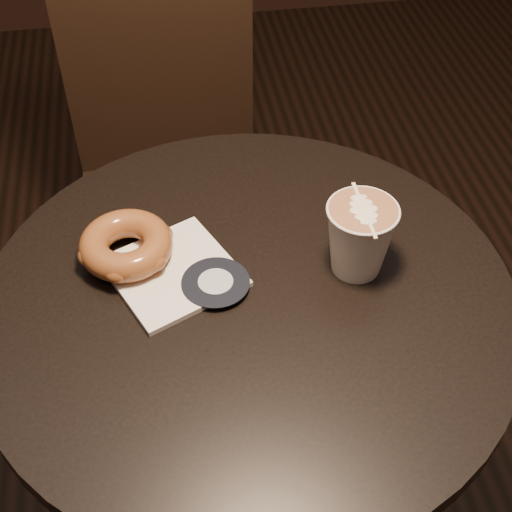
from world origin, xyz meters
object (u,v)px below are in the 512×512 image
Objects in this scene: chair at (168,149)px; pastry_bag at (174,272)px; doughnut at (126,245)px; latte_cup at (359,239)px; cafe_table at (249,381)px.

chair is 6.33× the size of pastry_bag.
latte_cup reaches higher than doughnut.
cafe_table is 0.61m from chair.
pastry_bag is (-0.02, -0.56, 0.21)m from chair.
doughnut is 1.21× the size of latte_cup.
latte_cup is at bearing -11.82° from doughnut.
chair is 0.68m from latte_cup.
latte_cup is (0.30, -0.06, 0.02)m from doughnut.
latte_cup is at bearing -30.29° from pastry_bag.
cafe_table is at bearing -29.46° from doughnut.
chair reaches higher than pastry_bag.
cafe_table is 0.23m from pastry_bag.
latte_cup reaches higher than pastry_bag.
chair is (-0.08, 0.61, -0.01)m from cafe_table.
cafe_table is 5.99× the size of doughnut.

